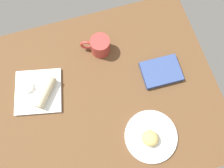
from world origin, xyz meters
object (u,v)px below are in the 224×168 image
object	(u,v)px
round_plate	(151,136)
square_plate	(38,92)
sauce_cup	(28,87)
breakfast_wrap	(44,92)
coffee_mug	(99,46)
scone_pastry	(150,138)
book_stack	(161,72)

from	to	relation	value
round_plate	square_plate	size ratio (longest dim) A/B	1.10
sauce_cup	breakfast_wrap	size ratio (longest dim) A/B	0.35
sauce_cup	coffee_mug	distance (cm)	39.09
sauce_cup	breakfast_wrap	bearing A→B (deg)	-33.79
scone_pastry	coffee_mug	world-z (taller)	coffee_mug
round_plate	coffee_mug	xyz separation A→B (cm)	(-10.43, 47.49, 4.08)
scone_pastry	sauce_cup	size ratio (longest dim) A/B	1.45
round_plate	scone_pastry	distance (cm)	3.43
scone_pastry	coffee_mug	xyz separation A→B (cm)	(-9.31, 48.40, 0.97)
square_plate	breakfast_wrap	distance (cm)	5.36
book_stack	coffee_mug	bearing A→B (deg)	141.38
breakfast_wrap	coffee_mug	distance (cm)	34.01
book_stack	scone_pastry	bearing A→B (deg)	-118.96
round_plate	breakfast_wrap	xyz separation A→B (cm)	(-40.87, 32.32, 3.82)
square_plate	sauce_cup	size ratio (longest dim) A/B	4.11
breakfast_wrap	book_stack	bearing A→B (deg)	32.19
square_plate	sauce_cup	distance (cm)	5.18
square_plate	scone_pastry	bearing A→B (deg)	-39.48
round_plate	book_stack	size ratio (longest dim) A/B	1.26
scone_pastry	square_plate	distance (cm)	55.73
square_plate	sauce_cup	xyz separation A→B (cm)	(-4.00, 2.68, 1.90)
square_plate	coffee_mug	xyz separation A→B (cm)	(33.64, 13.02, 3.98)
coffee_mug	breakfast_wrap	bearing A→B (deg)	-153.52
scone_pastry	breakfast_wrap	distance (cm)	51.82
scone_pastry	coffee_mug	size ratio (longest dim) A/B	0.54
breakfast_wrap	sauce_cup	bearing A→B (deg)	-176.62
scone_pastry	sauce_cup	world-z (taller)	scone_pastry
coffee_mug	sauce_cup	bearing A→B (deg)	-164.64
scone_pastry	book_stack	size ratio (longest dim) A/B	0.40
book_stack	sauce_cup	bearing A→B (deg)	171.24
scone_pastry	square_plate	xyz separation A→B (cm)	(-42.95, 35.38, -3.02)
square_plate	coffee_mug	bearing A→B (deg)	21.16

